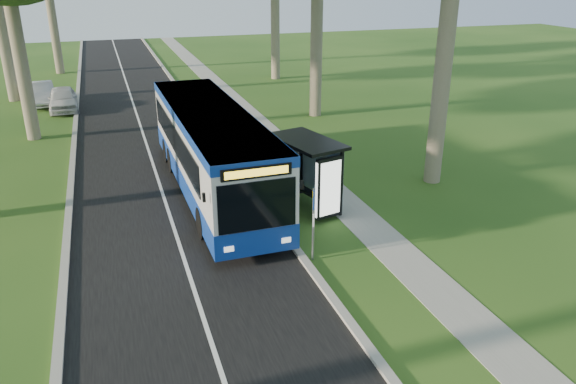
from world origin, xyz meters
name	(u,v)px	position (x,y,z in m)	size (l,w,h in m)	color
ground	(317,280)	(0.00, 0.00, 0.00)	(120.00, 120.00, 0.00)	#234916
road	(157,178)	(-3.50, 10.00, 0.01)	(7.00, 100.00, 0.02)	black
kerb_east	(237,168)	(0.00, 10.00, 0.06)	(0.25, 100.00, 0.12)	#9E9B93
kerb_west	(71,186)	(-7.00, 10.00, 0.06)	(0.25, 100.00, 0.12)	#9E9B93
centre_line	(157,178)	(-3.50, 10.00, 0.02)	(0.12, 100.00, 0.01)	white
footpath	(300,162)	(3.00, 10.00, 0.01)	(1.50, 100.00, 0.02)	gray
bus	(212,151)	(-1.51, 7.64, 1.74)	(2.87, 12.72, 3.36)	silver
bus_stop_sign	(313,216)	(0.30, 1.19, 1.49)	(0.16, 0.33, 2.38)	gray
bus_shelter	(314,163)	(1.63, 4.64, 1.88)	(2.38, 3.41, 2.66)	black
litter_bin	(299,178)	(1.86, 6.86, 0.48)	(0.55, 0.55, 0.95)	black
car_white	(63,99)	(-7.71, 24.14, 0.72)	(1.69, 4.21, 1.43)	silver
car_silver	(42,94)	(-9.09, 26.24, 0.71)	(1.50, 4.30, 1.42)	#9B9DA2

